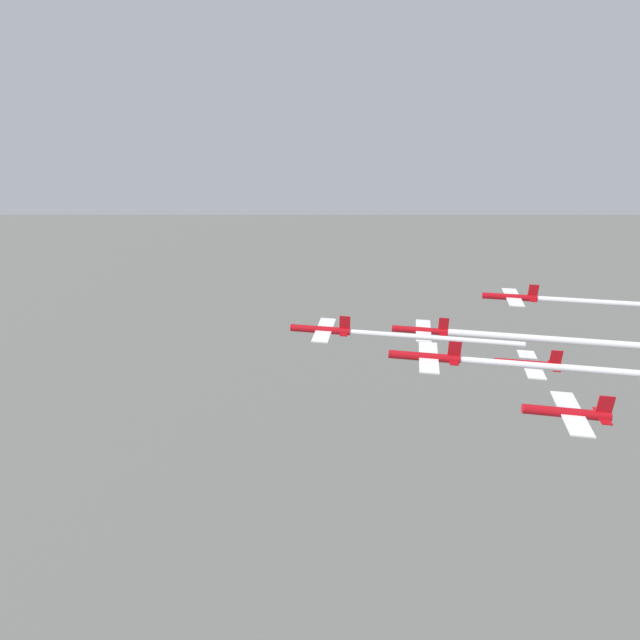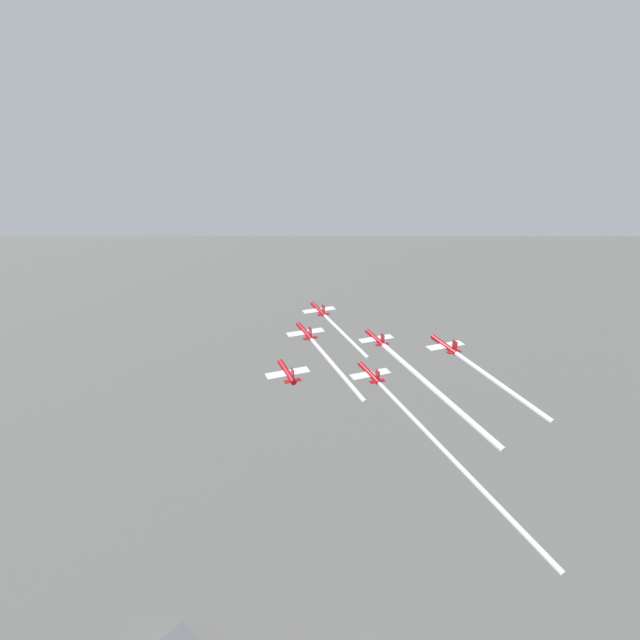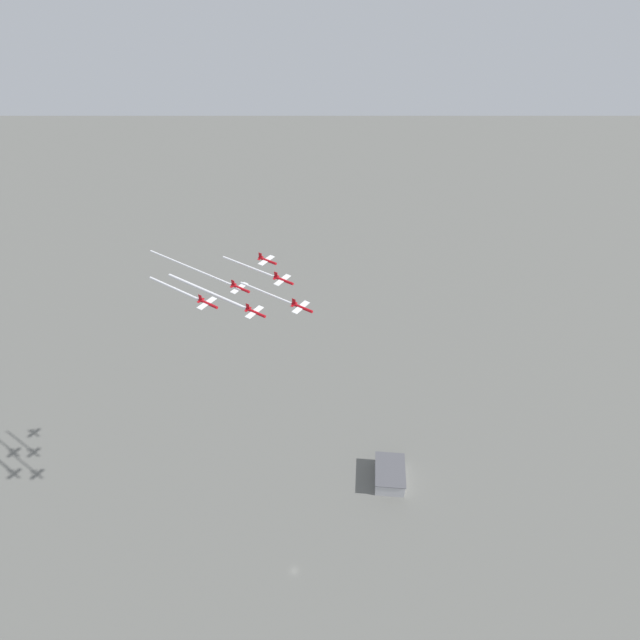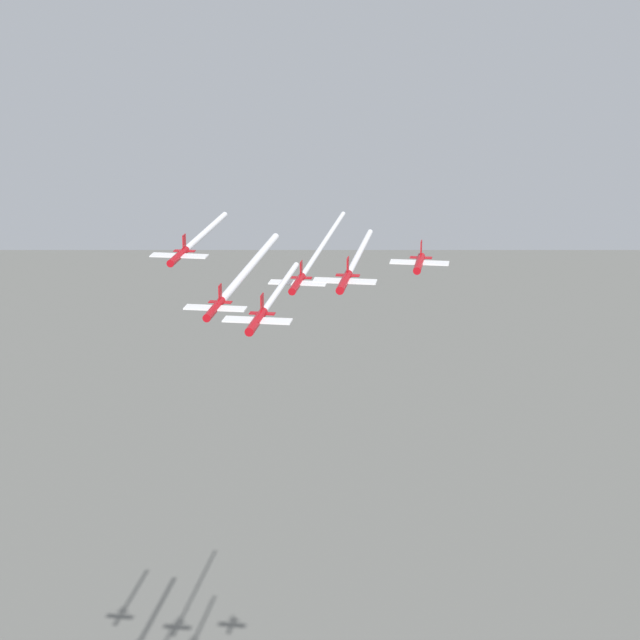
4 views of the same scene
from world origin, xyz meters
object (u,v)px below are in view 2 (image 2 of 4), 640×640
Objects in this scene: jet_1 at (305,332)px; jet_2 at (376,338)px; jet_0 at (319,310)px; jet_4 at (370,373)px; jet_5 at (445,345)px; jet_3 at (287,372)px.

jet_1 reaches higher than jet_2.
jet_0 reaches higher than jet_4.
jet_2 is (-18.01, 9.80, -5.17)m from jet_1.
jet_4 is at bearing -90.00° from jet_0.
jet_2 is at bearing 0.00° from jet_1.
jet_1 is (17.33, 10.41, 1.69)m from jet_0.
jet_0 is 1.00× the size of jet_5.
jet_2 is (-0.68, 20.21, -3.49)m from jet_0.
jet_5 reaches higher than jet_2.
jet_1 is 1.00× the size of jet_5.
jet_0 is 35.03m from jet_4.
jet_3 is (34.66, 20.83, 0.77)m from jet_0.
jet_5 is at bearing 0.00° from jet_3.
jet_4 is (-18.01, 9.80, -4.27)m from jet_3.
jet_2 is at bearing -59.53° from jet_0.
jet_3 is at bearing -120.47° from jet_0.
jet_3 is (35.34, 0.62, 4.26)m from jet_2.
jet_4 is 20.89m from jet_5.
jet_2 is at bearing 29.54° from jet_3.
jet_1 reaches higher than jet_0.
jet_0 reaches higher than jet_2.
jet_1 is at bearing -120.47° from jet_0.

